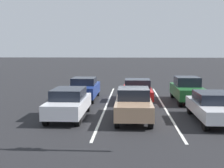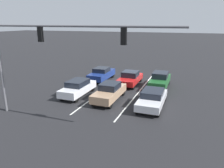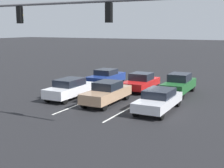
% 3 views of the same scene
% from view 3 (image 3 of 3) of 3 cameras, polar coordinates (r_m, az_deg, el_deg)
% --- Properties ---
extents(ground_plane, '(240.00, 240.00, 0.00)m').
position_cam_3_polar(ground_plane, '(27.32, 5.58, -0.84)').
color(ground_plane, black).
extents(lane_stripe_left_divider, '(0.12, 16.33, 0.01)m').
position_cam_3_polar(lane_stripe_left_divider, '(24.72, 7.49, -2.04)').
color(lane_stripe_left_divider, silver).
rests_on(lane_stripe_left_divider, ground_plane).
extents(lane_stripe_center_divider, '(0.12, 16.33, 0.01)m').
position_cam_3_polar(lane_stripe_center_divider, '(26.09, 0.22, -1.31)').
color(lane_stripe_center_divider, silver).
rests_on(lane_stripe_center_divider, ground_plane).
extents(car_tan_midlane_front, '(1.72, 4.66, 1.56)m').
position_cam_3_polar(car_tan_midlane_front, '(21.63, -0.95, -1.59)').
color(car_tan_midlane_front, tan).
rests_on(car_tan_midlane_front, ground_plane).
extents(car_white_rightlane_front, '(1.71, 4.51, 1.50)m').
position_cam_3_polar(car_white_rightlane_front, '(23.47, -7.74, -0.78)').
color(car_white_rightlane_front, silver).
rests_on(car_white_rightlane_front, ground_plane).
extents(car_silver_leftlane_front, '(1.84, 4.69, 1.40)m').
position_cam_3_polar(car_silver_leftlane_front, '(19.94, 8.50, -2.86)').
color(car_silver_leftlane_front, silver).
rests_on(car_silver_leftlane_front, ground_plane).
extents(car_darkgreen_leftlane_second, '(1.70, 4.62, 1.66)m').
position_cam_3_polar(car_darkgreen_leftlane_second, '(25.30, 12.16, 0.02)').
color(car_darkgreen_leftlane_second, '#1E5928').
rests_on(car_darkgreen_leftlane_second, ground_plane).
extents(car_navy_rightlane_second, '(1.78, 4.58, 1.52)m').
position_cam_3_polar(car_navy_rightlane_second, '(28.44, -1.08, 1.22)').
color(car_navy_rightlane_second, navy).
rests_on(car_navy_rightlane_second, ground_plane).
extents(car_red_midlane_second, '(1.88, 4.46, 1.48)m').
position_cam_3_polar(car_red_midlane_second, '(26.39, 5.33, 0.41)').
color(car_red_midlane_second, red).
rests_on(car_red_midlane_second, ground_plane).
extents(traffic_signal_gantry, '(13.10, 0.37, 6.81)m').
position_cam_3_polar(traffic_signal_gantry, '(18.61, -15.92, 9.68)').
color(traffic_signal_gantry, slate).
rests_on(traffic_signal_gantry, ground_plane).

